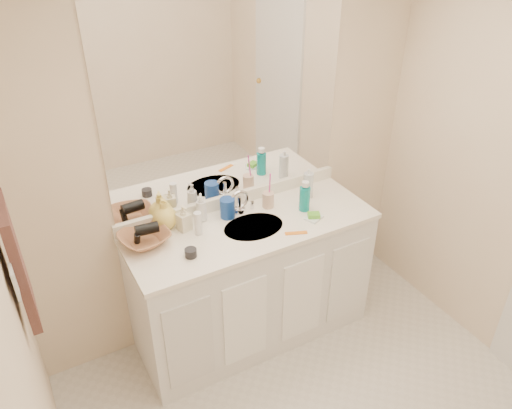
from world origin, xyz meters
name	(u,v)px	position (x,y,z in m)	size (l,w,h in m)	color
wall_back	(230,159)	(0.00, 1.30, 1.20)	(2.60, 0.02, 2.40)	beige
vanity_cabinet	(252,283)	(0.00, 1.02, 0.42)	(1.50, 0.55, 0.85)	white
countertop	(252,227)	(0.00, 1.02, 0.86)	(1.52, 0.57, 0.03)	white
backsplash	(232,199)	(0.00, 1.29, 0.92)	(1.52, 0.03, 0.08)	white
sink_basin	(254,228)	(0.00, 1.00, 0.87)	(0.37, 0.37, 0.02)	beige
faucet	(239,205)	(0.00, 1.18, 0.94)	(0.02, 0.02, 0.11)	silver
mirror	(229,102)	(0.00, 1.29, 1.56)	(1.48, 0.01, 1.20)	white
blue_mug	(227,208)	(-0.09, 1.18, 0.94)	(0.09, 0.09, 0.13)	navy
tan_cup	(268,200)	(0.19, 1.16, 0.93)	(0.07, 0.07, 0.10)	beige
toothbrush	(270,185)	(0.20, 1.16, 1.03)	(0.01, 0.01, 0.18)	#F03FAF
mouthwash_bottle	(305,199)	(0.37, 1.02, 0.96)	(0.07, 0.07, 0.16)	#0B8888
clear_pump_bottle	(308,185)	(0.47, 1.14, 0.97)	(0.06, 0.06, 0.17)	silver
soap_dish	(314,218)	(0.36, 0.90, 0.89)	(0.10, 0.08, 0.01)	white
green_soap	(314,215)	(0.36, 0.90, 0.90)	(0.07, 0.05, 0.03)	#5AB82D
orange_comb	(296,233)	(0.18, 0.82, 0.88)	(0.13, 0.03, 0.01)	orange
dark_jar	(191,253)	(-0.44, 0.92, 0.90)	(0.07, 0.07, 0.05)	black
extra_white_bottle	(198,223)	(-0.31, 1.09, 0.95)	(0.04, 0.04, 0.14)	white
soap_bottle_white	(201,207)	(-0.24, 1.22, 0.97)	(0.07, 0.07, 0.18)	white
soap_bottle_cream	(184,218)	(-0.37, 1.18, 0.96)	(0.07, 0.07, 0.16)	beige
soap_bottle_yellow	(164,214)	(-0.46, 1.25, 0.97)	(0.15, 0.15, 0.19)	#F1D55D
wicker_basket	(145,238)	(-0.62, 1.16, 0.91)	(0.27, 0.27, 0.07)	#9B613E
hair_dryer	(147,229)	(-0.60, 1.16, 0.97)	(0.06, 0.06, 0.13)	black
hand_towel	(18,262)	(-1.25, 0.77, 1.25)	(0.04, 0.32, 0.55)	#341E1C
switch_plate	(15,282)	(-1.27, 0.57, 1.30)	(0.01, 0.09, 0.13)	silver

